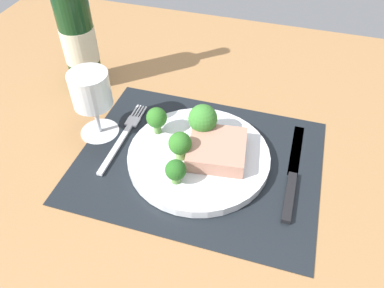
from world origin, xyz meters
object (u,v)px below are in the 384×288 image
(plate, at_px, (199,156))
(wine_glass, at_px, (91,94))
(wine_bottle, at_px, (78,37))
(knife, at_px, (292,177))
(steak, at_px, (217,149))
(fork, at_px, (123,136))

(plate, relative_size, wine_glass, 1.88)
(wine_bottle, bearing_deg, knife, -18.17)
(knife, bearing_deg, plate, -178.03)
(wine_bottle, bearing_deg, steak, -24.65)
(steak, relative_size, wine_glass, 0.74)
(wine_glass, bearing_deg, wine_bottle, 125.31)
(plate, distance_m, knife, 0.16)
(steak, height_order, knife, steak)
(knife, bearing_deg, wine_bottle, 161.93)
(steak, distance_m, wine_bottle, 0.37)
(wine_glass, bearing_deg, fork, -4.01)
(fork, relative_size, wine_bottle, 0.64)
(steak, xyz_separation_m, wine_glass, (-0.23, 0.01, 0.06))
(fork, distance_m, wine_bottle, 0.23)
(fork, relative_size, wine_glass, 1.46)
(wine_bottle, bearing_deg, plate, -27.64)
(fork, xyz_separation_m, knife, (0.31, -0.01, 0.00))
(plate, height_order, knife, plate)
(plate, bearing_deg, steak, 9.90)
(fork, bearing_deg, wine_glass, 176.03)
(steak, relative_size, knife, 0.42)
(fork, distance_m, wine_glass, 0.10)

